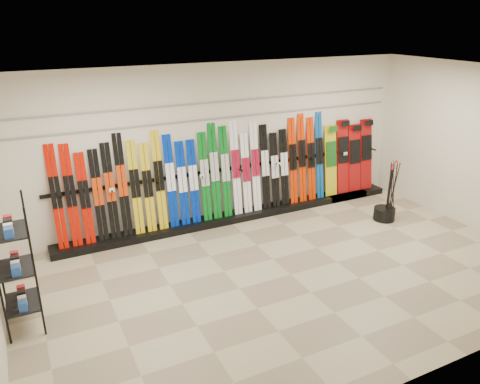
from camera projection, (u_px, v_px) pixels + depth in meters
name	position (u px, v px, depth m)	size (l,w,h in m)	color
floor	(291.00, 275.00, 7.26)	(8.00, 8.00, 0.00)	gray
back_wall	(223.00, 144.00, 8.82)	(8.00, 8.00, 0.00)	beige
ceiling	(299.00, 78.00, 6.20)	(8.00, 8.00, 0.00)	silver
ski_rack_base	(239.00, 216.00, 9.25)	(8.00, 0.40, 0.12)	black
skis	(205.00, 176.00, 8.72)	(5.38, 0.30, 1.83)	#C60D00
snowboards	(349.00, 157.00, 10.15)	(1.26, 0.24, 1.59)	gold
accessory_rack	(16.00, 266.00, 5.77)	(0.40, 0.60, 1.75)	black
pole_bin	(384.00, 214.00, 9.17)	(0.41, 0.41, 0.25)	black
ski_poles	(391.00, 191.00, 8.98)	(0.29, 0.26, 1.18)	black
slatwall_rail_0	(223.00, 118.00, 8.63)	(7.60, 0.02, 0.03)	gray
slatwall_rail_1	(223.00, 102.00, 8.52)	(7.60, 0.02, 0.03)	gray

